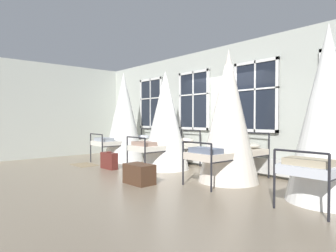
% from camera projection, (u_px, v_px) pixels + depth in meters
% --- Properties ---
extents(ground, '(20.20, 20.20, 0.00)m').
position_uv_depth(ground, '(191.00, 175.00, 7.02)').
color(ground, gray).
extents(back_wall_with_windows, '(11.10, 0.10, 3.30)m').
position_uv_depth(back_wall_with_windows, '(224.00, 108.00, 7.82)').
color(back_wall_with_windows, '#B2B7AD').
rests_on(back_wall_with_windows, ground).
extents(end_wall_left, '(0.10, 6.26, 3.30)m').
position_uv_depth(end_wall_left, '(50.00, 110.00, 10.25)').
color(end_wall_left, '#B2B7AD').
rests_on(end_wall_left, ground).
extents(window_bank, '(7.36, 0.10, 2.68)m').
position_uv_depth(window_bank, '(221.00, 129.00, 7.75)').
color(window_bank, black).
rests_on(window_bank, ground).
extents(cot_first, '(1.29, 1.98, 2.85)m').
position_uv_depth(cot_first, '(124.00, 118.00, 9.36)').
color(cot_first, black).
rests_on(cot_first, ground).
extents(cot_second, '(1.29, 1.98, 2.64)m').
position_uv_depth(cot_second, '(165.00, 121.00, 7.84)').
color(cot_second, black).
rests_on(cot_second, ground).
extents(cot_third, '(1.29, 1.99, 2.85)m').
position_uv_depth(cot_third, '(228.00, 117.00, 6.23)').
color(cot_third, black).
rests_on(cot_third, ground).
extents(cot_fourth, '(1.29, 1.97, 2.90)m').
position_uv_depth(cot_fourth, '(328.00, 115.00, 4.69)').
color(cot_fourth, black).
rests_on(cot_fourth, ground).
extents(rug_first, '(0.81, 0.57, 0.01)m').
position_uv_depth(rug_first, '(84.00, 165.00, 8.50)').
color(rug_first, '#8E7A5B').
rests_on(rug_first, ground).
extents(suitcase_dark, '(0.57, 0.24, 0.47)m').
position_uv_depth(suitcase_dark, '(109.00, 161.00, 7.83)').
color(suitcase_dark, '#5B231E').
rests_on(suitcase_dark, ground).
extents(travel_trunk, '(0.65, 0.42, 0.41)m').
position_uv_depth(travel_trunk, '(139.00, 174.00, 6.02)').
color(travel_trunk, '#472D1E').
rests_on(travel_trunk, ground).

